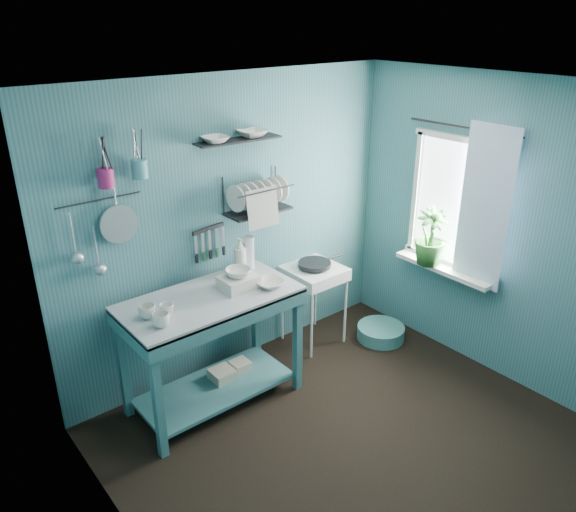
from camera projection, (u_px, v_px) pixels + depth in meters
floor at (356, 444)px, 4.11m from camera, size 3.20×3.20×0.00m
ceiling at (378, 91)px, 3.11m from camera, size 3.20×3.20×0.00m
wall_back at (234, 228)px, 4.67m from camera, size 3.20×0.00×3.20m
wall_left at (133, 389)px, 2.68m from camera, size 0.00×3.00×3.00m
wall_right at (503, 234)px, 4.53m from camera, size 0.00×3.00×3.00m
work_counter at (213, 351)px, 4.38m from camera, size 1.43×0.86×0.95m
mug_left at (161, 320)px, 3.78m from camera, size 0.12×0.12×0.10m
mug_mid at (167, 310)px, 3.91m from camera, size 0.14×0.14×0.09m
mug_right at (147, 312)px, 3.88m from camera, size 0.17×0.17×0.10m
wash_tub at (239, 282)px, 4.30m from camera, size 0.28×0.22×0.10m
tub_bowl at (238, 273)px, 4.27m from camera, size 0.20×0.19×0.06m
soap_bottle at (240, 256)px, 4.51m from camera, size 0.12×0.12×0.30m
water_bottle at (249, 253)px, 4.59m from camera, size 0.09×0.09×0.28m
counter_bowl at (270, 283)px, 4.33m from camera, size 0.22×0.22×0.05m
hotplate_stand at (314, 305)px, 5.25m from camera, size 0.49×0.49×0.77m
frying_pan at (315, 264)px, 5.08m from camera, size 0.30×0.30×0.03m
knife_strip at (208, 229)px, 4.47m from camera, size 0.32×0.07×0.03m
dish_rack at (258, 193)px, 4.55m from camera, size 0.58×0.31×0.32m
upper_shelf at (238, 140)px, 4.30m from camera, size 0.71×0.23×0.02m
shelf_bowl_left at (215, 142)px, 4.18m from camera, size 0.21×0.21×0.05m
shelf_bowl_right at (252, 132)px, 4.36m from camera, size 0.23×0.23×0.06m
utensil_cup_magenta at (106, 178)px, 3.75m from camera, size 0.11×0.11×0.13m
utensil_cup_teal at (140, 169)px, 3.88m from camera, size 0.11×0.11×0.13m
colander at (119, 224)px, 3.95m from camera, size 0.28×0.03×0.28m
ladle_outer at (72, 234)px, 3.76m from camera, size 0.01×0.01×0.30m
ladle_inner at (96, 246)px, 3.90m from camera, size 0.01×0.01×0.30m
hook_rail at (99, 200)px, 3.82m from camera, size 0.60×0.01×0.01m
window_glass at (457, 204)px, 4.78m from camera, size 0.00×1.10×1.10m
windowsill at (443, 269)px, 4.97m from camera, size 0.16×0.95×0.04m
curtain at (484, 208)px, 4.51m from camera, size 0.00×1.35×1.35m
curtain_rod at (463, 127)px, 4.50m from camera, size 0.02×1.05×0.02m
potted_plant at (430, 237)px, 4.93m from camera, size 0.37×0.37×0.51m
storage_tin_large at (223, 381)px, 4.62m from camera, size 0.18×0.18×0.22m
storage_tin_small at (241, 372)px, 4.76m from camera, size 0.15×0.15×0.20m
floor_basin at (381, 332)px, 5.41m from camera, size 0.45×0.45×0.13m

